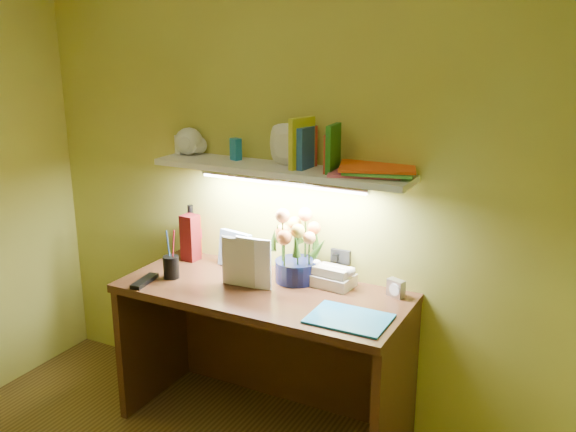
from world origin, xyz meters
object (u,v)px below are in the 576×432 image
at_px(desk, 263,360).
at_px(telephone, 333,275).
at_px(whisky_bottle, 191,231).
at_px(desk_clock, 396,288).
at_px(flower_bouquet, 296,245).

xyz_separation_m(desk, telephone, (0.28, 0.19, 0.43)).
bearing_deg(desk, whisky_bottle, 158.17).
bearing_deg(desk, desk_clock, 19.71).
distance_m(flower_bouquet, whisky_bottle, 0.67).
distance_m(desk, telephone, 0.55).
bearing_deg(flower_bouquet, whisky_bottle, 175.29).
xyz_separation_m(telephone, whisky_bottle, (-0.85, 0.04, 0.09)).
distance_m(desk_clock, whisky_bottle, 1.17).
height_order(telephone, desk_clock, telephone).
bearing_deg(telephone, desk_clock, 8.19).
distance_m(flower_bouquet, desk_clock, 0.52).
xyz_separation_m(desk, whisky_bottle, (-0.57, 0.23, 0.52)).
relative_size(flower_bouquet, desk_clock, 4.49).
relative_size(desk, flower_bouquet, 3.80).
bearing_deg(whisky_bottle, telephone, -2.38).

